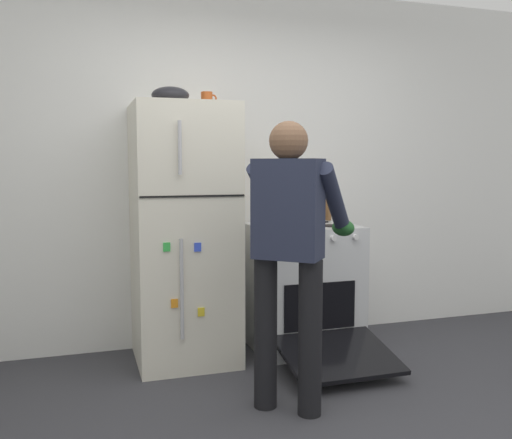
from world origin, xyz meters
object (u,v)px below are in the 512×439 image
stove_range (303,288)px  person_cook (290,239)px  pepper_mill (328,208)px  refrigerator (184,234)px  coffee_mug (207,99)px  red_pot (285,218)px  mixing_bowl (170,95)px

stove_range → person_cook: (-0.47, -0.94, 0.51)m
pepper_mill → refrigerator: bearing=-170.4°
refrigerator → stove_range: (0.89, -0.02, -0.43)m
person_cook → coffee_mug: 1.35m
stove_range → pepper_mill: bearing=36.0°
red_pot → mixing_bowl: (-0.81, 0.05, 0.85)m
red_pot → pepper_mill: pepper_mill is taller
red_pot → pepper_mill: (0.46, 0.25, 0.04)m
refrigerator → mixing_bowl: 0.95m
person_cook → pepper_mill: 1.39m
refrigerator → red_pot: size_ratio=5.45×
red_pot → coffee_mug: size_ratio=2.91×
person_cook → coffee_mug: (-0.23, 1.01, 0.86)m
refrigerator → person_cook: refrigerator is taller
refrigerator → coffee_mug: bearing=15.4°
coffee_mug → red_pot: bearing=-10.4°
person_cook → mixing_bowl: size_ratio=6.37×
refrigerator → coffee_mug: (0.18, 0.05, 0.93)m
person_cook → red_pot: 0.96m
red_pot → mixing_bowl: 1.17m
mixing_bowl → person_cook: bearing=-62.7°
pepper_mill → coffee_mug: bearing=-171.5°
red_pot → person_cook: bearing=-108.9°
red_pot → refrigerator: bearing=176.1°
red_pot → stove_range: bearing=11.3°
person_cook → mixing_bowl: (-0.50, 0.96, 0.87)m
pepper_mill → mixing_bowl: size_ratio=0.77×
red_pot → pepper_mill: 0.53m
coffee_mug → pepper_mill: bearing=8.5°
refrigerator → coffee_mug: 0.95m
pepper_mill → red_pot: bearing=-151.5°
mixing_bowl → red_pot: bearing=-3.6°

